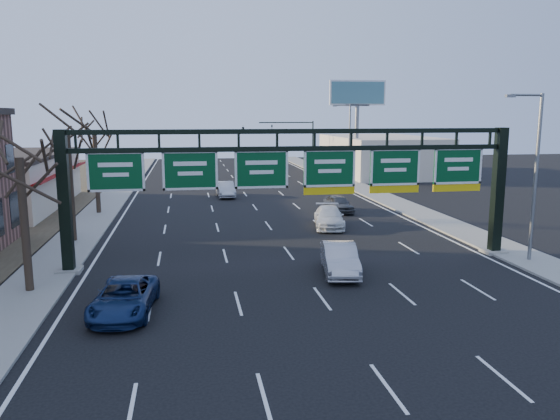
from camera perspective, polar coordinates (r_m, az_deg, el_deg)
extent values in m
plane|color=black|center=(22.36, 5.67, -10.83)|extent=(160.00, 160.00, 0.00)
cube|color=gray|center=(41.52, -19.41, -1.52)|extent=(3.00, 120.00, 0.12)
cube|color=gray|center=(44.86, 14.78, -0.46)|extent=(3.00, 120.00, 0.12)
cube|color=white|center=(41.29, -1.63, -1.08)|extent=(21.60, 120.00, 0.01)
cube|color=black|center=(29.11, -21.57, 0.73)|extent=(0.55, 0.55, 7.20)
cube|color=gray|center=(29.83, -21.14, -5.92)|extent=(1.20, 1.20, 0.20)
cube|color=black|center=(33.32, 21.80, 1.80)|extent=(0.55, 0.55, 7.20)
cube|color=gray|center=(33.95, 21.42, -4.05)|extent=(1.20, 1.20, 0.20)
cube|color=black|center=(28.71, 1.68, 8.23)|extent=(23.40, 0.25, 0.25)
cube|color=black|center=(28.75, 1.67, 6.43)|extent=(23.40, 0.25, 0.25)
cube|color=#04431E|center=(28.50, -16.78, 3.87)|extent=(2.80, 0.10, 2.00)
cube|color=#04431E|center=(28.28, -9.37, 4.11)|extent=(2.80, 0.10, 2.00)
cube|color=#04431E|center=(28.53, -1.96, 4.29)|extent=(2.80, 0.10, 2.00)
cube|color=#04431E|center=(29.24, 5.19, 4.39)|extent=(2.80, 0.10, 2.00)
cube|color=yellow|center=(29.39, 5.15, 2.03)|extent=(2.80, 0.10, 0.40)
cube|color=#04431E|center=(30.39, 11.92, 4.43)|extent=(2.80, 0.10, 2.00)
cube|color=yellow|center=(30.52, 11.83, 2.15)|extent=(2.80, 0.10, 0.40)
cube|color=#04431E|center=(31.91, 18.08, 4.41)|extent=(2.80, 0.10, 2.00)
cube|color=yellow|center=(32.04, 17.96, 2.24)|extent=(2.80, 0.10, 0.40)
cube|color=maroon|center=(50.55, -21.94, 3.66)|extent=(1.20, 18.00, 0.40)
cube|color=beige|center=(74.87, 10.46, 5.65)|extent=(12.00, 20.00, 5.00)
cylinder|color=#2F251A|center=(26.57, -25.14, -1.31)|extent=(0.36, 0.36, 6.08)
cylinder|color=#2F251A|center=(36.13, -21.04, 2.34)|extent=(0.36, 0.36, 6.84)
cylinder|color=#2F251A|center=(45.93, -18.62, 3.74)|extent=(0.36, 0.36, 6.46)
cylinder|color=slate|center=(32.03, 25.14, 3.11)|extent=(0.20, 0.20, 9.00)
cylinder|color=slate|center=(31.37, 24.37, 11.11)|extent=(1.80, 0.12, 0.12)
cube|color=slate|center=(30.88, 22.95, 11.15)|extent=(0.50, 0.22, 0.15)
cylinder|color=slate|center=(62.92, 7.27, 6.88)|extent=(0.20, 0.20, 9.00)
cylinder|color=slate|center=(62.59, 6.55, 10.91)|extent=(1.80, 0.12, 0.12)
cube|color=slate|center=(62.35, 5.74, 10.89)|extent=(0.50, 0.22, 0.15)
cylinder|color=slate|center=(68.41, 7.98, 7.01)|extent=(0.50, 0.50, 9.00)
cube|color=slate|center=(68.33, 8.08, 10.78)|extent=(3.00, 0.30, 0.20)
cube|color=white|center=(68.37, 8.11, 12.04)|extent=(7.00, 0.30, 3.00)
cube|color=teal|center=(68.18, 8.16, 12.04)|extent=(6.60, 0.05, 2.60)
cylinder|color=black|center=(77.26, 3.44, 6.67)|extent=(0.18, 0.18, 7.00)
cylinder|color=black|center=(76.37, 0.65, 9.13)|extent=(7.60, 0.14, 0.14)
imported|color=black|center=(76.05, -0.85, 8.52)|extent=(0.20, 0.20, 1.00)
imported|color=black|center=(75.55, -3.88, 8.49)|extent=(0.54, 0.54, 1.62)
imported|color=navy|center=(23.02, -15.97, -8.77)|extent=(2.70, 5.05, 1.35)
imported|color=#ABAAAF|center=(27.64, 6.26, -5.10)|extent=(2.31, 4.82, 1.52)
imported|color=white|center=(38.88, 5.15, -0.75)|extent=(2.90, 5.21, 1.43)
imported|color=#424448|center=(44.99, 6.12, 0.65)|extent=(1.95, 4.13, 1.36)
imported|color=#AFAFB4|center=(53.20, -5.70, 2.16)|extent=(1.73, 4.51, 1.47)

